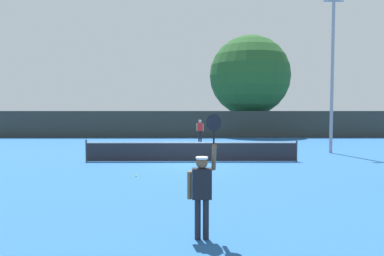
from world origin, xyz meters
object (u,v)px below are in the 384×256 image
(player_receiving, at_px, (200,128))
(light_pole, at_px, (332,65))
(player_serving, at_px, (202,185))
(large_tree, at_px, (250,76))
(parked_car_near, at_px, (113,126))
(tennis_ball, at_px, (136,176))

(player_receiving, relative_size, light_pole, 0.19)
(player_serving, bearing_deg, light_pole, 59.81)
(player_receiving, distance_m, large_tree, 9.86)
(player_serving, relative_size, parked_car_near, 0.57)
(parked_car_near, bearing_deg, large_tree, -6.41)
(player_receiving, height_order, large_tree, large_tree)
(player_serving, xyz_separation_m, large_tree, (5.57, 27.90, 4.71))
(player_serving, height_order, large_tree, large_tree)
(parked_car_near, bearing_deg, light_pole, -42.51)
(large_tree, xyz_separation_m, parked_car_near, (-13.90, 2.31, -5.01))
(light_pole, xyz_separation_m, parked_car_near, (-16.26, 16.57, -4.29))
(player_serving, bearing_deg, player_receiving, 88.53)
(light_pole, height_order, large_tree, large_tree)
(player_serving, bearing_deg, large_tree, 78.71)
(tennis_ball, bearing_deg, large_tree, 69.91)
(player_receiving, distance_m, tennis_ball, 14.74)
(player_receiving, height_order, parked_car_near, player_receiving)
(player_serving, relative_size, player_receiving, 1.45)
(tennis_ball, height_order, light_pole, light_pole)
(large_tree, bearing_deg, player_serving, -101.29)
(tennis_ball, distance_m, light_pole, 13.47)
(player_serving, height_order, light_pole, light_pole)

